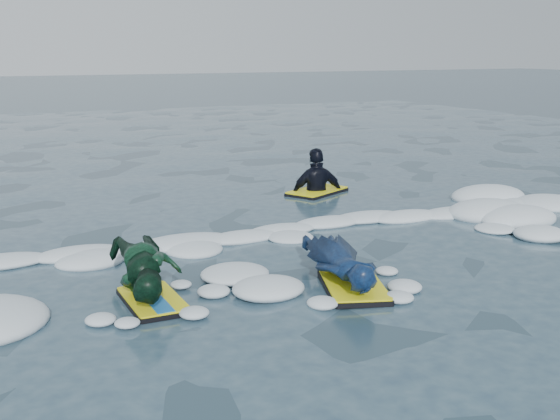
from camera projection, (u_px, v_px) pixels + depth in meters
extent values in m
plane|color=#182939|center=(340.00, 267.00, 7.70)|extent=(120.00, 120.00, 0.00)
cube|color=black|center=(353.00, 287.00, 6.95)|extent=(0.88, 1.17, 0.05)
cube|color=yellow|center=(353.00, 283.00, 6.94)|extent=(0.86, 1.15, 0.02)
imported|color=navy|center=(341.00, 262.00, 7.13)|extent=(0.87, 1.65, 0.37)
cube|color=black|center=(153.00, 302.00, 6.55)|extent=(0.51, 0.91, 0.05)
cube|color=yellow|center=(153.00, 298.00, 6.55)|extent=(0.49, 0.90, 0.02)
cube|color=blue|center=(153.00, 297.00, 6.54)|extent=(0.18, 0.86, 0.01)
imported|color=#103C25|center=(147.00, 269.00, 6.67)|extent=(0.89, 1.45, 0.51)
cube|color=black|center=(317.00, 192.00, 11.53)|extent=(1.23, 1.03, 0.05)
cube|color=yellow|center=(317.00, 190.00, 11.52)|extent=(1.20, 1.00, 0.02)
imported|color=black|center=(317.00, 197.00, 11.55)|extent=(1.00, 0.55, 1.61)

